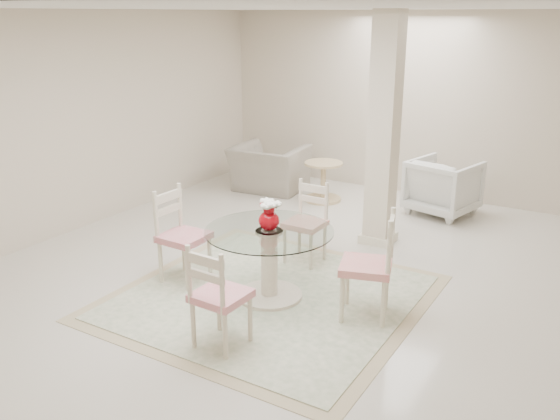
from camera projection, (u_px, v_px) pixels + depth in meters
The scene contains 13 objects.
ground at pixel (289, 270), 6.43m from camera, with size 7.00×7.00×0.00m, color beige.
room_shell at pixel (290, 98), 5.85m from camera, with size 6.02×7.02×2.71m.
column at pixel (384, 132), 6.82m from camera, with size 0.30×0.30×2.70m, color beige.
area_rug at pixel (269, 297), 5.80m from camera, with size 2.81×2.81×0.02m.
dining_table at pixel (269, 264), 5.69m from camera, with size 1.22×1.22×0.71m.
red_vase at pixel (269, 215), 5.53m from camera, with size 0.23×0.22×0.30m.
dining_chair_east at pixel (374, 258), 5.24m from camera, with size 0.56×0.56×1.11m.
dining_chair_north at pixel (308, 216), 6.52m from camera, with size 0.40×0.40×1.00m.
dining_chair_west at pixel (178, 228), 6.02m from camera, with size 0.45×0.45×1.08m.
dining_chair_south at pixel (216, 290), 4.76m from camera, with size 0.42×0.43×1.02m.
recliner_taupe at pixel (269, 168), 9.24m from camera, with size 1.07×0.94×0.70m, color gray.
armchair_white at pixel (443, 187), 8.14m from camera, with size 0.82×0.84×0.77m, color white.
side_table at pixel (323, 183), 8.74m from camera, with size 0.56×0.56×0.58m.
Camera 1 is at (2.96, -5.10, 2.65)m, focal length 38.00 mm.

